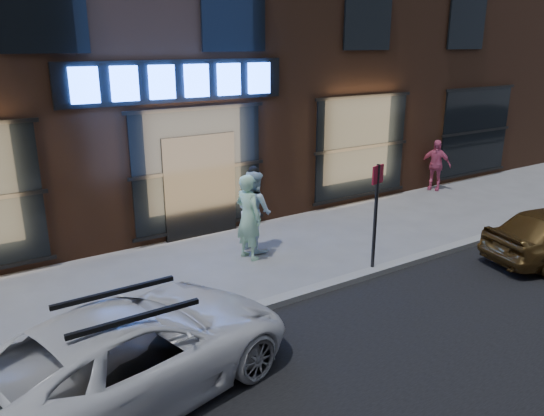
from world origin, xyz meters
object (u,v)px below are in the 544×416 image
at_px(passerby, 435,165).
at_px(sign_post, 376,209).
at_px(white_suv, 129,353).
at_px(man_cap, 254,210).
at_px(man_bowtie, 248,217).

height_order(passerby, sign_post, sign_post).
xyz_separation_m(white_suv, sign_post, (5.31, 1.16, 0.70)).
xyz_separation_m(man_cap, white_suv, (-4.00, -3.54, -0.27)).
relative_size(white_suv, sign_post, 2.06).
xyz_separation_m(man_bowtie, passerby, (7.65, 1.60, -0.13)).
bearing_deg(man_bowtie, man_cap, -56.34).
distance_m(man_bowtie, white_suv, 4.82).
relative_size(man_cap, sign_post, 0.81).
bearing_deg(passerby, sign_post, -89.17).
bearing_deg(man_cap, man_bowtie, 133.19).
bearing_deg(white_suv, sign_post, -91.82).
relative_size(man_bowtie, passerby, 1.17).
relative_size(man_cap, white_suv, 0.40).
distance_m(passerby, sign_post, 6.99).
height_order(passerby, white_suv, passerby).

